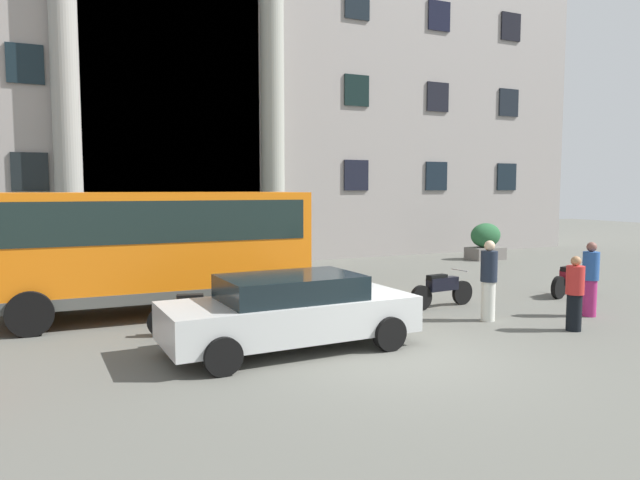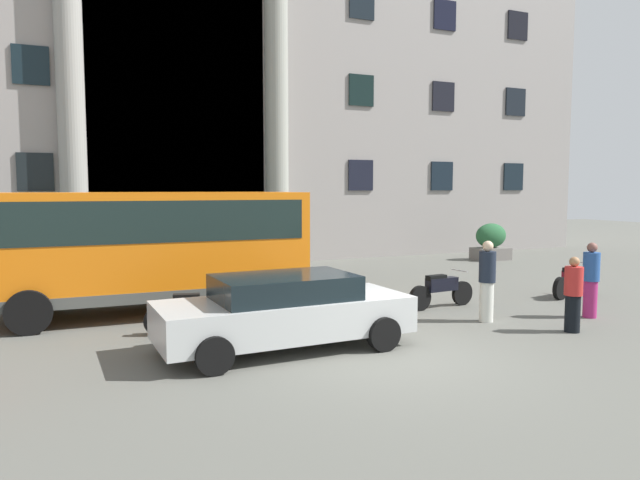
# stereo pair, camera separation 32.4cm
# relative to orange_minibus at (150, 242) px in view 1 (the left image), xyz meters

# --- Properties ---
(ground_plane) EXTENTS (80.00, 64.00, 0.12)m
(ground_plane) POSITION_rel_orange_minibus_xyz_m (3.39, -5.50, -1.74)
(ground_plane) COLOR #585851
(office_building_facade) EXTENTS (35.28, 9.69, 15.68)m
(office_building_facade) POSITION_rel_orange_minibus_xyz_m (3.39, 11.97, 6.15)
(office_building_facade) COLOR gray
(office_building_facade) RESTS_ON ground_plane
(orange_minibus) EXTENTS (7.14, 2.82, 2.82)m
(orange_minibus) POSITION_rel_orange_minibus_xyz_m (0.00, 0.00, 0.00)
(orange_minibus) COLOR orange
(orange_minibus) RESTS_ON ground_plane
(bus_stop_sign) EXTENTS (0.44, 0.08, 2.55)m
(bus_stop_sign) POSITION_rel_orange_minibus_xyz_m (4.61, 2.07, -0.10)
(bus_stop_sign) COLOR #969416
(bus_stop_sign) RESTS_ON ground_plane
(hedge_planter_far_east) EXTENTS (1.77, 0.84, 1.63)m
(hedge_planter_far_east) POSITION_rel_orange_minibus_xyz_m (-2.14, 5.32, -0.89)
(hedge_planter_far_east) COLOR gray
(hedge_planter_far_east) RESTS_ON ground_plane
(hedge_planter_west) EXTENTS (1.44, 0.94, 1.49)m
(hedge_planter_west) POSITION_rel_orange_minibus_xyz_m (14.06, 4.83, -0.96)
(hedge_planter_west) COLOR slate
(hedge_planter_west) RESTS_ON ground_plane
(hedge_planter_entrance_left) EXTENTS (2.03, 0.85, 1.69)m
(hedge_planter_entrance_left) POSITION_rel_orange_minibus_xyz_m (4.19, 4.95, -0.86)
(hedge_planter_entrance_left) COLOR gray
(hedge_planter_entrance_left) RESTS_ON ground_plane
(parked_sedan_second) EXTENTS (4.61, 2.10, 1.36)m
(parked_sedan_second) POSITION_rel_orange_minibus_xyz_m (1.80, -4.20, -0.97)
(parked_sedan_second) COLOR #B4B7B5
(parked_sedan_second) RESTS_ON ground_plane
(motorcycle_near_kerb) EXTENTS (1.95, 0.55, 0.89)m
(motorcycle_near_kerb) POSITION_rel_orange_minibus_xyz_m (6.52, -2.33, -1.22)
(motorcycle_near_kerb) COLOR black
(motorcycle_near_kerb) RESTS_ON ground_plane
(motorcycle_far_end) EXTENTS (2.00, 0.68, 0.89)m
(motorcycle_far_end) POSITION_rel_orange_minibus_xyz_m (0.51, -2.46, -1.22)
(motorcycle_far_end) COLOR black
(motorcycle_far_end) RESTS_ON ground_plane
(scooter_by_planter) EXTENTS (1.90, 0.72, 0.89)m
(scooter_by_planter) POSITION_rel_orange_minibus_xyz_m (10.63, -2.55, -1.23)
(scooter_by_planter) COLOR black
(scooter_by_planter) RESTS_ON ground_plane
(pedestrian_man_red_shirt) EXTENTS (0.36, 0.36, 1.54)m
(pedestrian_man_red_shirt) POSITION_rel_orange_minibus_xyz_m (7.58, -5.37, -0.91)
(pedestrian_man_red_shirt) COLOR black
(pedestrian_man_red_shirt) RESTS_ON ground_plane
(pedestrian_woman_with_bag) EXTENTS (0.36, 0.36, 1.78)m
(pedestrian_woman_with_bag) POSITION_rel_orange_minibus_xyz_m (6.59, -3.93, -0.78)
(pedestrian_woman_with_bag) COLOR silver
(pedestrian_woman_with_bag) RESTS_ON ground_plane
(pedestrian_man_crossing) EXTENTS (0.36, 0.36, 1.70)m
(pedestrian_man_crossing) POSITION_rel_orange_minibus_xyz_m (9.01, -4.54, -0.82)
(pedestrian_man_crossing) COLOR #9F2563
(pedestrian_man_crossing) RESTS_ON ground_plane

